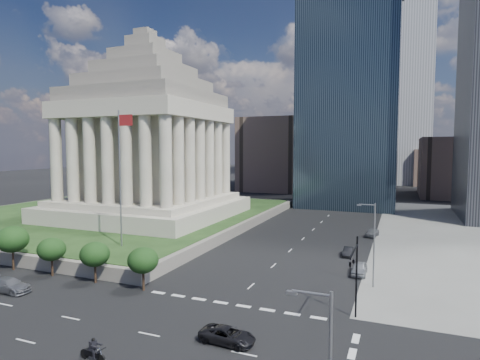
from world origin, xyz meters
The scene contains 16 objects.
ground centered at (0.00, 100.00, 0.00)m, with size 500.00×500.00×0.00m, color black.
plaza_terrace centered at (-45.00, 50.00, 0.90)m, with size 66.00×70.00×1.80m, color #666057.
plaza_lawn centered at (-45.00, 50.00, 1.85)m, with size 64.00×68.00×0.10m, color #1B3415.
war_memorial centered at (-34.00, 48.00, 21.40)m, with size 34.00×34.00×39.00m, color #A29788, non-canonical shape.
flagpole centered at (-21.83, 24.00, 13.11)m, with size 2.52×0.24×20.00m.
midrise_glass centered at (2.00, 95.00, 30.00)m, with size 26.00×26.00×60.00m, color black.
building_filler_ne centered at (32.00, 130.00, 10.00)m, with size 20.00×30.00×20.00m, color brown.
building_filler_nw centered at (-30.00, 130.00, 14.00)m, with size 24.00×30.00×28.00m, color brown.
traffic_signal_ne centered at (12.50, 13.70, 5.25)m, with size 0.30×5.74×8.00m.
street_lamp_north centered at (13.33, 25.00, 5.66)m, with size 2.13×0.22×10.00m.
pickup_truck centered at (3.05, 6.15, 0.67)m, with size 4.83×2.23×1.34m, color black.
suv_grey centered at (-24.97, 7.82, 0.79)m, with size 2.22×5.47×1.59m, color #57585E.
parked_sedan_near centered at (11.50, 29.47, 0.77)m, with size 1.82×4.52×1.54m, color #919499.
parked_sedan_mid centered at (9.00, 38.25, 0.62)m, with size 1.32×3.79×1.25m, color black.
parked_sedan_far centered at (11.50, 53.63, 0.77)m, with size 1.81×4.50×1.53m, color slate.
motorcycle_trail centered at (-5.41, -0.38, 0.94)m, with size 2.52×0.69×1.88m, color black, non-canonical shape.
Camera 1 is at (16.23, -23.60, 16.34)m, focal length 30.00 mm.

